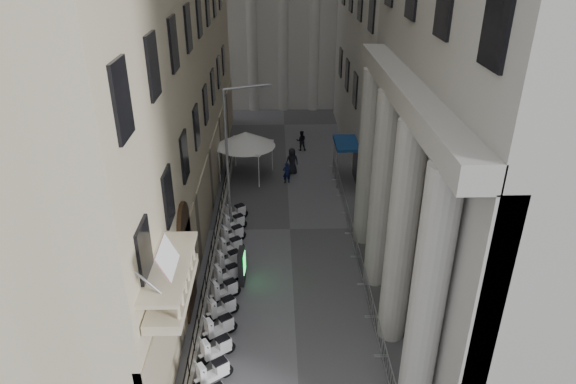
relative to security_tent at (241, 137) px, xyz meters
name	(u,v)px	position (x,y,z in m)	size (l,w,h in m)	color
iron_fence	(217,240)	(-0.94, -9.50, -2.89)	(0.30, 28.00, 1.40)	black
blue_awning	(344,180)	(7.51, -1.50, -2.89)	(1.60, 3.00, 3.00)	navy
scooter_3	(214,383)	(0.01, -20.19, -2.89)	(0.56, 1.40, 1.50)	white
scooter_4	(218,359)	(0.01, -18.89, -2.89)	(0.56, 1.40, 1.50)	white
scooter_5	(220,337)	(0.01, -17.58, -2.89)	(0.56, 1.40, 1.50)	white
scooter_6	(223,317)	(0.01, -16.28, -2.89)	(0.56, 1.40, 1.50)	white
scooter_7	(225,300)	(0.01, -14.98, -2.89)	(0.56, 1.40, 1.50)	white
scooter_8	(228,284)	(0.01, -13.67, -2.89)	(0.56, 1.40, 1.50)	white
scooter_9	(230,269)	(0.01, -12.37, -2.89)	(0.56, 1.40, 1.50)	white
scooter_10	(231,255)	(0.01, -11.07, -2.89)	(0.56, 1.40, 1.50)	white
scooter_11	(233,243)	(0.01, -9.77, -2.89)	(0.56, 1.40, 1.50)	white
scooter_12	(235,231)	(0.01, -8.46, -2.89)	(0.56, 1.40, 1.50)	white
scooter_13	(236,220)	(0.01, -7.16, -2.89)	(0.56, 1.40, 1.50)	white
barrier_1	(387,379)	(6.94, -20.17, -2.89)	(0.60, 2.40, 1.10)	#A7A9AE
barrier_2	(376,336)	(6.94, -17.67, -2.89)	(0.60, 2.40, 1.10)	#A7A9AE
barrier_3	(367,300)	(6.94, -15.17, -2.89)	(0.60, 2.40, 1.10)	#A7A9AE
barrier_4	(359,270)	(6.94, -12.67, -2.89)	(0.60, 2.40, 1.10)	#A7A9AE
barrier_5	(353,245)	(6.94, -10.17, -2.89)	(0.60, 2.40, 1.10)	#A7A9AE
barrier_6	(347,223)	(6.94, -7.67, -2.89)	(0.60, 2.40, 1.10)	#A7A9AE
barrier_7	(342,204)	(6.94, -5.17, -2.89)	(0.60, 2.40, 1.10)	#A7A9AE
barrier_8	(338,188)	(6.94, -2.67, -2.89)	(0.60, 2.40, 1.10)	#A7A9AE
barrier_9	(335,173)	(6.94, -0.17, -2.89)	(0.60, 2.40, 1.10)	#A7A9AE
security_tent	(241,137)	(0.00, 0.00, 0.00)	(4.26, 4.26, 3.46)	white
street_lamp	(233,148)	(0.10, -7.92, 2.29)	(2.68, 1.17, 8.65)	#979A9F
info_kiosk	(242,266)	(0.77, -13.55, -1.90)	(0.35, 0.94, 1.95)	black
pedestrian_a	(287,173)	(3.31, -1.76, -2.10)	(0.57, 0.38, 1.57)	#0E1439
pedestrian_b	(301,141)	(4.64, 4.48, -2.05)	(0.82, 0.64, 1.68)	black
pedestrian_c	(292,161)	(3.73, -0.20, -1.88)	(0.98, 0.64, 2.01)	black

